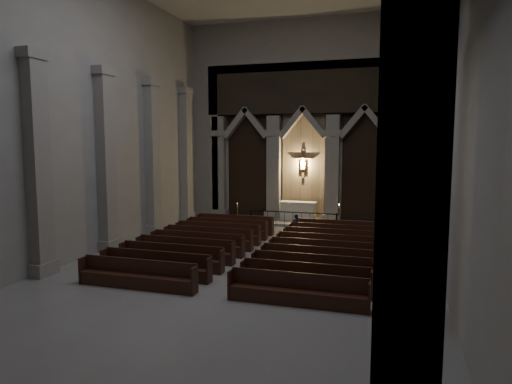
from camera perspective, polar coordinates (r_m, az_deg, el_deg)
room at (r=16.80m, az=-1.94°, el=15.78°), size 24.00×24.10×12.00m
sanctuary_wall at (r=27.79m, az=5.92°, el=9.96°), size 14.00×0.77×12.00m
right_arcade at (r=17.27m, az=17.89°, el=15.98°), size 1.00×24.00×12.00m
left_pilasters at (r=22.71m, az=-15.31°, el=3.75°), size 0.60×13.00×8.03m
sanctuary_step at (r=27.24m, az=5.38°, el=-3.77°), size 8.50×2.60×0.15m
altar at (r=27.53m, az=5.25°, el=-2.34°), size 2.17×0.87×1.10m
altar_rail at (r=25.51m, az=4.63°, el=-3.16°), size 4.95×0.09×0.97m
candle_stand_left at (r=26.63m, az=-2.32°, el=-3.38°), size 0.22×0.22×1.29m
candle_stand_right at (r=25.65m, az=10.33°, el=-3.78°), size 0.24×0.24×1.41m
pews at (r=19.05m, az=0.13°, el=-7.44°), size 9.64×10.04×0.95m
worshipper at (r=22.83m, az=5.04°, el=-4.35°), size 0.49×0.36×1.24m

